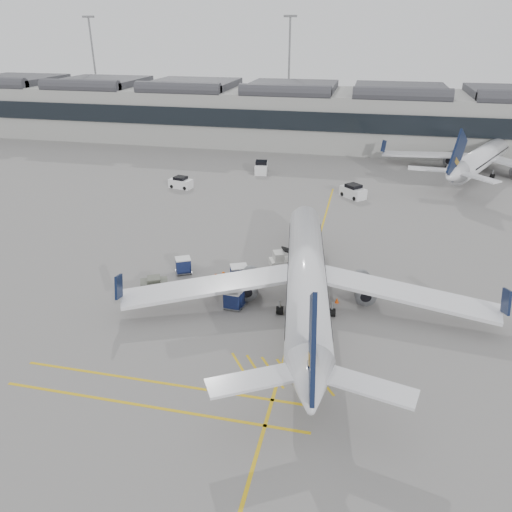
% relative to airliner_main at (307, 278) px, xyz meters
% --- Properties ---
extents(ground, '(220.00, 220.00, 0.00)m').
position_rel_airliner_main_xyz_m(ground, '(-10.52, -3.26, -2.86)').
color(ground, gray).
rests_on(ground, ground).
extents(terminal, '(200.00, 20.45, 12.40)m').
position_rel_airliner_main_xyz_m(terminal, '(-10.52, 68.66, 3.28)').
color(terminal, '#9E9E99').
rests_on(terminal, ground).
extents(light_masts, '(113.00, 0.60, 25.45)m').
position_rel_airliner_main_xyz_m(light_masts, '(-12.18, 82.74, 11.63)').
color(light_masts, slate).
rests_on(light_masts, ground).
extents(apron_markings, '(0.25, 60.00, 0.01)m').
position_rel_airliner_main_xyz_m(apron_markings, '(-0.52, 6.74, -2.86)').
color(apron_markings, gold).
rests_on(apron_markings, ground).
extents(airliner_main, '(33.18, 36.49, 9.74)m').
position_rel_airliner_main_xyz_m(airliner_main, '(0.00, 0.00, 0.00)').
color(airliner_main, white).
rests_on(airliner_main, ground).
extents(airliner_far, '(31.81, 35.09, 10.07)m').
position_rel_airliner_main_xyz_m(airliner_far, '(23.69, 51.11, 0.10)').
color(airliner_far, white).
rests_on(airliner_far, ground).
extents(belt_loader, '(5.16, 3.32, 2.06)m').
position_rel_airliner_main_xyz_m(belt_loader, '(-2.96, 8.00, -2.26)').
color(belt_loader, silver).
rests_on(belt_loader, ground).
extents(baggage_cart_a, '(1.91, 1.65, 1.82)m').
position_rel_airliner_main_xyz_m(baggage_cart_a, '(-6.22, -1.34, -1.88)').
color(baggage_cart_a, gray).
rests_on(baggage_cart_a, ground).
extents(baggage_cart_b, '(1.72, 1.45, 1.73)m').
position_rel_airliner_main_xyz_m(baggage_cart_b, '(-6.38, -1.91, -1.94)').
color(baggage_cart_b, gray).
rests_on(baggage_cart_b, ground).
extents(baggage_cart_c, '(2.21, 2.05, 1.87)m').
position_rel_airliner_main_xyz_m(baggage_cart_c, '(-7.09, 2.96, -1.86)').
color(baggage_cart_c, gray).
rests_on(baggage_cart_c, ground).
extents(baggage_cart_d, '(2.06, 1.93, 1.71)m').
position_rel_airliner_main_xyz_m(baggage_cart_d, '(-13.28, 3.75, -1.94)').
color(baggage_cart_d, gray).
rests_on(baggage_cart_d, ground).
extents(ramp_agent_a, '(0.82, 0.67, 1.94)m').
position_rel_airliner_main_xyz_m(ramp_agent_a, '(-8.17, 1.22, -1.89)').
color(ramp_agent_a, '#FF620D').
rests_on(ramp_agent_a, ground).
extents(ramp_agent_b, '(0.83, 0.66, 1.68)m').
position_rel_airliner_main_xyz_m(ramp_agent_b, '(-8.99, 1.18, -2.02)').
color(ramp_agent_b, '#F1590C').
rests_on(ramp_agent_b, ground).
extents(pushback_tug, '(3.00, 2.48, 1.45)m').
position_rel_airliner_main_xyz_m(pushback_tug, '(-14.73, -0.45, -2.22)').
color(pushback_tug, '#515447').
rests_on(pushback_tug, ground).
extents(safety_cone_nose, '(0.39, 0.39, 0.54)m').
position_rel_airliner_main_xyz_m(safety_cone_nose, '(-1.54, 17.12, -2.59)').
color(safety_cone_nose, '#F24C0A').
rests_on(safety_cone_nose, ground).
extents(safety_cone_engine, '(0.38, 0.38, 0.53)m').
position_rel_airliner_main_xyz_m(safety_cone_engine, '(2.81, 1.13, -2.60)').
color(safety_cone_engine, '#F24C0A').
rests_on(safety_cone_engine, ground).
extents(service_van_left, '(3.87, 2.47, 1.84)m').
position_rel_airliner_main_xyz_m(service_van_left, '(-24.13, 31.90, -2.04)').
color(service_van_left, white).
rests_on(service_van_left, ground).
extents(service_van_mid, '(2.65, 4.38, 2.12)m').
position_rel_airliner_main_xyz_m(service_van_mid, '(-13.53, 43.26, -1.91)').
color(service_van_mid, white).
rests_on(service_van_mid, ground).
extents(service_van_right, '(4.20, 4.16, 2.03)m').
position_rel_airliner_main_xyz_m(service_van_right, '(2.71, 33.05, -1.96)').
color(service_van_right, white).
rests_on(service_van_right, ground).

